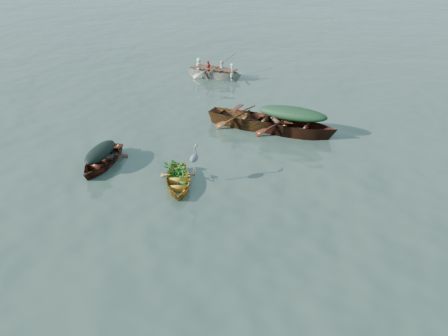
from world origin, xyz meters
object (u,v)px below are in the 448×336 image
at_px(yellow_dinghy, 178,186).
at_px(rowed_boat, 215,78).
at_px(heron, 194,162).
at_px(dark_covered_boat, 102,166).
at_px(green_tarp_boat, 291,134).
at_px(open_wooden_boat, 251,128).

height_order(yellow_dinghy, rowed_boat, rowed_boat).
bearing_deg(heron, dark_covered_boat, 153.66).
bearing_deg(heron, yellow_dinghy, -174.81).
xyz_separation_m(green_tarp_boat, heron, (-1.56, -5.18, 0.81)).
bearing_deg(heron, rowed_boat, 82.11).
xyz_separation_m(rowed_boat, heron, (4.66, -10.74, 0.81)).
xyz_separation_m(dark_covered_boat, rowed_boat, (-1.12, 11.05, 0.00)).
height_order(dark_covered_boat, heron, heron).
height_order(open_wooden_boat, rowed_boat, open_wooden_boat).
bearing_deg(open_wooden_boat, heron, -177.83).
relative_size(yellow_dinghy, dark_covered_boat, 0.83).
distance_m(open_wooden_boat, heron, 5.16).
relative_size(dark_covered_boat, rowed_boat, 0.74).
distance_m(green_tarp_boat, heron, 5.47).
height_order(green_tarp_boat, rowed_boat, green_tarp_boat).
bearing_deg(dark_covered_boat, open_wooden_boat, 45.44).
height_order(yellow_dinghy, heron, heron).
xyz_separation_m(yellow_dinghy, rowed_boat, (-4.22, 11.07, 0.00)).
bearing_deg(dark_covered_boat, green_tarp_boat, 34.48).
relative_size(yellow_dinghy, open_wooden_boat, 0.53).
distance_m(dark_covered_boat, rowed_boat, 11.10).
xyz_separation_m(green_tarp_boat, rowed_boat, (-6.22, 5.56, 0.00)).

